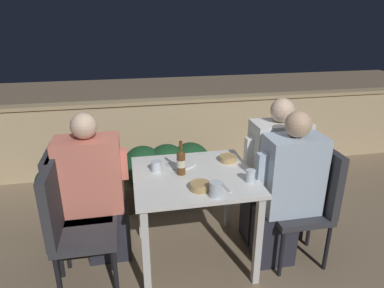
{
  "coord_description": "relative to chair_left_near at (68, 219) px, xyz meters",
  "views": [
    {
      "loc": [
        -0.45,
        -2.24,
        1.9
      ],
      "look_at": [
        0.0,
        0.06,
        0.98
      ],
      "focal_mm": 32.0,
      "sensor_mm": 36.0,
      "label": 1
    }
  ],
  "objects": [
    {
      "name": "ground_plane",
      "position": [
        0.9,
        0.12,
        -0.56
      ],
      "size": [
        16.0,
        16.0,
        0.0
      ],
      "primitive_type": "plane",
      "color": "#847056"
    },
    {
      "name": "parapet_wall",
      "position": [
        0.9,
        1.83,
        -0.1
      ],
      "size": [
        9.0,
        0.18,
        0.91
      ],
      "color": "tan",
      "rests_on": "ground_plane"
    },
    {
      "name": "dining_table",
      "position": [
        0.9,
        0.12,
        0.09
      ],
      "size": [
        0.89,
        0.82,
        0.76
      ],
      "color": "white",
      "rests_on": "ground_plane"
    },
    {
      "name": "planter_hedge",
      "position": [
        0.81,
        1.02,
        -0.2
      ],
      "size": [
        0.89,
        0.47,
        0.64
      ],
      "color": "brown",
      "rests_on": "ground_plane"
    },
    {
      "name": "chair_left_near",
      "position": [
        0.0,
        0.0,
        0.0
      ],
      "size": [
        0.44,
        0.44,
        0.95
      ],
      "color": "#333338",
      "rests_on": "ground_plane"
    },
    {
      "name": "chair_left_far",
      "position": [
        -0.04,
        0.28,
        0.0
      ],
      "size": [
        0.44,
        0.44,
        0.95
      ],
      "color": "#333338",
      "rests_on": "ground_plane"
    },
    {
      "name": "person_coral_top",
      "position": [
        0.17,
        0.28,
        0.05
      ],
      "size": [
        0.52,
        0.26,
        1.23
      ],
      "color": "#282833",
      "rests_on": "ground_plane"
    },
    {
      "name": "chair_right_near",
      "position": [
        1.8,
        -0.02,
        0.0
      ],
      "size": [
        0.44,
        0.44,
        0.95
      ],
      "color": "#333338",
      "rests_on": "ground_plane"
    },
    {
      "name": "person_blue_shirt",
      "position": [
        1.59,
        -0.02,
        0.06
      ],
      "size": [
        0.5,
        0.26,
        1.25
      ],
      "color": "#282833",
      "rests_on": "ground_plane"
    },
    {
      "name": "chair_right_far",
      "position": [
        1.81,
        0.27,
        0.0
      ],
      "size": [
        0.44,
        0.44,
        0.95
      ],
      "color": "#333338",
      "rests_on": "ground_plane"
    },
    {
      "name": "person_white_polo",
      "position": [
        1.6,
        0.27,
        0.07
      ],
      "size": [
        0.51,
        0.26,
        1.27
      ],
      "color": "#282833",
      "rests_on": "ground_plane"
    },
    {
      "name": "beer_bottle",
      "position": [
        0.81,
        0.15,
        0.3
      ],
      "size": [
        0.07,
        0.07,
        0.26
      ],
      "color": "brown",
      "rests_on": "dining_table"
    },
    {
      "name": "plate_0",
      "position": [
        0.84,
        0.32,
        0.2
      ],
      "size": [
        0.23,
        0.23,
        0.01
      ],
      "color": "white",
      "rests_on": "dining_table"
    },
    {
      "name": "bowl_0",
      "position": [
        1.22,
        0.3,
        0.22
      ],
      "size": [
        0.14,
        0.14,
        0.05
      ],
      "color": "tan",
      "rests_on": "dining_table"
    },
    {
      "name": "bowl_1",
      "position": [
        0.9,
        -0.11,
        0.22
      ],
      "size": [
        0.14,
        0.14,
        0.05
      ],
      "color": "tan",
      "rests_on": "dining_table"
    },
    {
      "name": "glass_cup_0",
      "position": [
        0.98,
        -0.22,
        0.25
      ],
      "size": [
        0.08,
        0.08,
        0.11
      ],
      "color": "silver",
      "rests_on": "dining_table"
    },
    {
      "name": "glass_cup_1",
      "position": [
        1.28,
        -0.07,
        0.24
      ],
      "size": [
        0.07,
        0.07,
        0.09
      ],
      "color": "silver",
      "rests_on": "dining_table"
    },
    {
      "name": "glass_cup_2",
      "position": [
        0.63,
        0.23,
        0.24
      ],
      "size": [
        0.07,
        0.07,
        0.08
      ],
      "color": "silver",
      "rests_on": "dining_table"
    },
    {
      "name": "fork_0",
      "position": [
        1.07,
        -0.11,
        0.2
      ],
      "size": [
        0.05,
        0.17,
        0.01
      ],
      "color": "silver",
      "rests_on": "dining_table"
    },
    {
      "name": "potted_plant",
      "position": [
        -0.22,
        0.7,
        -0.16
      ],
      "size": [
        0.32,
        0.32,
        0.65
      ],
      "color": "#B2A899",
      "rests_on": "ground_plane"
    }
  ]
}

